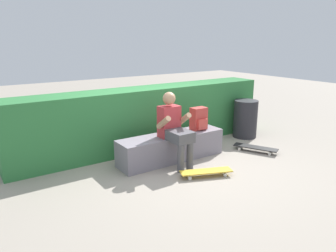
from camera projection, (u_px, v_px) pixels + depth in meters
ground_plane at (183, 166)px, 5.35m from camera, size 24.00×24.00×0.00m
bench_main at (171, 147)px, 5.57m from camera, size 1.93×0.48×0.45m
person_skater at (174, 127)px, 5.23m from camera, size 0.49×0.62×1.20m
skateboard_near_person at (206, 172)px, 4.93m from camera, size 0.82×0.48×0.09m
skateboard_beside_bench at (255, 148)px, 6.01m from camera, size 0.53×0.81×0.09m
backpack_on_bench at (199, 119)px, 5.77m from camera, size 0.28×0.23×0.40m
hedge_row at (147, 118)px, 6.19m from camera, size 5.18×0.65×1.15m
trash_bin at (245, 119)px, 6.84m from camera, size 0.49×0.49×0.79m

